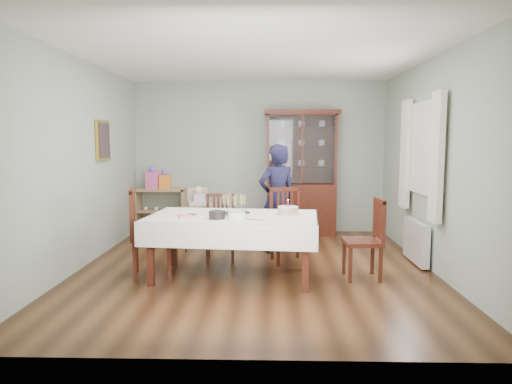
{
  "coord_description": "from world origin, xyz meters",
  "views": [
    {
      "loc": [
        0.17,
        -5.76,
        1.63
      ],
      "look_at": [
        0.01,
        0.2,
        0.97
      ],
      "focal_mm": 32.0,
      "sensor_mm": 36.0,
      "label": 1
    }
  ],
  "objects_px": {
    "china_cabinet": "(301,171)",
    "chair_far_left": "(220,242)",
    "champagne_tray": "(234,208)",
    "gift_bag_pink": "(153,178)",
    "dining_table": "(233,246)",
    "chair_far_right": "(288,240)",
    "sideboard": "(161,211)",
    "birthday_cake": "(288,211)",
    "woman": "(277,199)",
    "chair_end_left": "(150,250)",
    "chair_end_right": "(363,255)",
    "high_chair": "(199,224)",
    "gift_bag_orange": "(165,180)"
  },
  "relations": [
    {
      "from": "chair_end_left",
      "to": "china_cabinet",
      "type": "bearing_deg",
      "value": -50.93
    },
    {
      "from": "gift_bag_pink",
      "to": "gift_bag_orange",
      "type": "bearing_deg",
      "value": 0.0
    },
    {
      "from": "dining_table",
      "to": "chair_far_right",
      "type": "height_order",
      "value": "chair_far_right"
    },
    {
      "from": "chair_far_right",
      "to": "woman",
      "type": "bearing_deg",
      "value": 91.81
    },
    {
      "from": "china_cabinet",
      "to": "gift_bag_orange",
      "type": "height_order",
      "value": "china_cabinet"
    },
    {
      "from": "china_cabinet",
      "to": "high_chair",
      "type": "height_order",
      "value": "china_cabinet"
    },
    {
      "from": "chair_end_left",
      "to": "high_chair",
      "type": "distance_m",
      "value": 1.54
    },
    {
      "from": "dining_table",
      "to": "gift_bag_pink",
      "type": "height_order",
      "value": "gift_bag_pink"
    },
    {
      "from": "china_cabinet",
      "to": "chair_far_right",
      "type": "height_order",
      "value": "china_cabinet"
    },
    {
      "from": "chair_end_left",
      "to": "high_chair",
      "type": "xyz_separation_m",
      "value": [
        0.37,
        1.49,
        0.05
      ]
    },
    {
      "from": "dining_table",
      "to": "chair_far_right",
      "type": "xyz_separation_m",
      "value": [
        0.69,
        0.75,
        -0.09
      ]
    },
    {
      "from": "high_chair",
      "to": "sideboard",
      "type": "bearing_deg",
      "value": 110.36
    },
    {
      "from": "gift_bag_pink",
      "to": "chair_end_left",
      "type": "bearing_deg",
      "value": -76.66
    },
    {
      "from": "champagne_tray",
      "to": "gift_bag_pink",
      "type": "bearing_deg",
      "value": 122.39
    },
    {
      "from": "sideboard",
      "to": "chair_far_right",
      "type": "height_order",
      "value": "chair_far_right"
    },
    {
      "from": "sideboard",
      "to": "birthday_cake",
      "type": "distance_m",
      "value": 3.45
    },
    {
      "from": "woman",
      "to": "high_chair",
      "type": "distance_m",
      "value": 1.29
    },
    {
      "from": "dining_table",
      "to": "chair_end_right",
      "type": "distance_m",
      "value": 1.57
    },
    {
      "from": "high_chair",
      "to": "champagne_tray",
      "type": "distance_m",
      "value": 1.66
    },
    {
      "from": "birthday_cake",
      "to": "dining_table",
      "type": "bearing_deg",
      "value": -178.07
    },
    {
      "from": "china_cabinet",
      "to": "chair_far_left",
      "type": "distance_m",
      "value": 2.43
    },
    {
      "from": "chair_end_left",
      "to": "birthday_cake",
      "type": "bearing_deg",
      "value": -103.94
    },
    {
      "from": "gift_bag_orange",
      "to": "chair_far_left",
      "type": "bearing_deg",
      "value": -58.22
    },
    {
      "from": "chair_end_left",
      "to": "champagne_tray",
      "type": "bearing_deg",
      "value": -101.26
    },
    {
      "from": "chair_far_left",
      "to": "high_chair",
      "type": "height_order",
      "value": "high_chair"
    },
    {
      "from": "chair_far_right",
      "to": "chair_end_left",
      "type": "height_order",
      "value": "chair_end_left"
    },
    {
      "from": "chair_end_right",
      "to": "chair_end_left",
      "type": "bearing_deg",
      "value": -92.93
    },
    {
      "from": "sideboard",
      "to": "gift_bag_orange",
      "type": "bearing_deg",
      "value": -13.34
    },
    {
      "from": "high_chair",
      "to": "birthday_cake",
      "type": "height_order",
      "value": "high_chair"
    },
    {
      "from": "china_cabinet",
      "to": "chair_far_left",
      "type": "relative_size",
      "value": 2.38
    },
    {
      "from": "chair_end_right",
      "to": "china_cabinet",
      "type": "bearing_deg",
      "value": -170.32
    },
    {
      "from": "dining_table",
      "to": "birthday_cake",
      "type": "bearing_deg",
      "value": 1.93
    },
    {
      "from": "chair_far_left",
      "to": "sideboard",
      "type": "bearing_deg",
      "value": 119.2
    },
    {
      "from": "woman",
      "to": "birthday_cake",
      "type": "distance_m",
      "value": 1.29
    },
    {
      "from": "sideboard",
      "to": "chair_end_left",
      "type": "bearing_deg",
      "value": -79.57
    },
    {
      "from": "chair_far_right",
      "to": "champagne_tray",
      "type": "distance_m",
      "value": 1.1
    },
    {
      "from": "chair_end_left",
      "to": "gift_bag_pink",
      "type": "relative_size",
      "value": 2.59
    },
    {
      "from": "chair_end_right",
      "to": "champagne_tray",
      "type": "distance_m",
      "value": 1.66
    },
    {
      "from": "sideboard",
      "to": "woman",
      "type": "bearing_deg",
      "value": -33.78
    },
    {
      "from": "chair_end_right",
      "to": "woman",
      "type": "bearing_deg",
      "value": -144.45
    },
    {
      "from": "chair_far_left",
      "to": "gift_bag_orange",
      "type": "distance_m",
      "value": 2.35
    },
    {
      "from": "dining_table",
      "to": "chair_far_left",
      "type": "relative_size",
      "value": 2.3
    },
    {
      "from": "china_cabinet",
      "to": "birthday_cake",
      "type": "relative_size",
      "value": 7.81
    },
    {
      "from": "woman",
      "to": "gift_bag_orange",
      "type": "relative_size",
      "value": 4.57
    },
    {
      "from": "chair_far_right",
      "to": "birthday_cake",
      "type": "height_order",
      "value": "chair_far_right"
    },
    {
      "from": "champagne_tray",
      "to": "chair_end_left",
      "type": "bearing_deg",
      "value": -177.81
    },
    {
      "from": "high_chair",
      "to": "gift_bag_pink",
      "type": "xyz_separation_m",
      "value": [
        -0.99,
        1.13,
        0.61
      ]
    },
    {
      "from": "champagne_tray",
      "to": "birthday_cake",
      "type": "bearing_deg",
      "value": -4.68
    },
    {
      "from": "chair_far_left",
      "to": "birthday_cake",
      "type": "bearing_deg",
      "value": -43.45
    },
    {
      "from": "chair_far_left",
      "to": "gift_bag_pink",
      "type": "bearing_deg",
      "value": 122.2
    }
  ]
}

